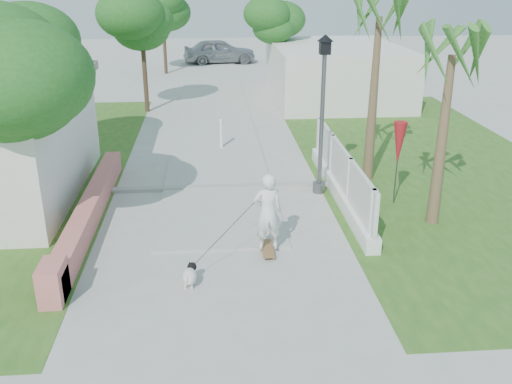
{
  "coord_description": "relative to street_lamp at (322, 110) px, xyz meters",
  "views": [
    {
      "loc": [
        -0.17,
        -9.67,
        6.05
      ],
      "look_at": [
        0.86,
        2.86,
        1.1
      ],
      "focal_mm": 40.0,
      "sensor_mm": 36.0,
      "label": 1
    }
  ],
  "objects": [
    {
      "name": "skateboarder",
      "position": [
        -2.62,
        -4.03,
        -1.59
      ],
      "size": [
        2.06,
        1.6,
        1.9
      ],
      "rotation": [
        0.0,
        0.0,
        3.22
      ],
      "color": "olive",
      "rests_on": "ground"
    },
    {
      "name": "parked_car",
      "position": [
        -2.32,
        24.21,
        -1.61
      ],
      "size": [
        5.02,
        2.58,
        1.64
      ],
      "primitive_type": "imported",
      "rotation": [
        0.0,
        0.0,
        1.71
      ],
      "color": "#A1A3A9",
      "rests_on": "ground"
    },
    {
      "name": "palm_far",
      "position": [
        1.7,
        1.0,
        2.06
      ],
      "size": [
        1.8,
        1.8,
        5.3
      ],
      "color": "brown",
      "rests_on": "ground"
    },
    {
      "name": "ground",
      "position": [
        -2.9,
        -5.5,
        -2.43
      ],
      "size": [
        90.0,
        90.0,
        0.0
      ],
      "primitive_type": "plane",
      "color": "#B7B7B2",
      "rests_on": "ground"
    },
    {
      "name": "lattice_fence",
      "position": [
        0.5,
        -0.5,
        -1.88
      ],
      "size": [
        0.35,
        7.0,
        1.5
      ],
      "color": "white",
      "rests_on": "ground"
    },
    {
      "name": "palm_near",
      "position": [
        2.5,
        -2.3,
        1.53
      ],
      "size": [
        1.8,
        1.8,
        4.7
      ],
      "color": "brown",
      "rests_on": "ground"
    },
    {
      "name": "tree_left_near",
      "position": [
        -7.38,
        -2.52,
        1.4
      ],
      "size": [
        3.6,
        3.6,
        5.28
      ],
      "color": "#4C3826",
      "rests_on": "ground"
    },
    {
      "name": "tree_left_mid",
      "position": [
        -8.38,
        2.98,
        1.07
      ],
      "size": [
        3.2,
        3.2,
        4.85
      ],
      "color": "#4C3826",
      "rests_on": "ground"
    },
    {
      "name": "street_lamp",
      "position": [
        0.0,
        0.0,
        0.0
      ],
      "size": [
        0.44,
        0.44,
        4.44
      ],
      "color": "#59595E",
      "rests_on": "ground"
    },
    {
      "name": "tree_path_far",
      "position": [
        -5.68,
        20.48,
        1.39
      ],
      "size": [
        3.2,
        3.2,
        5.17
      ],
      "color": "#4C3826",
      "rests_on": "ground"
    },
    {
      "name": "dog",
      "position": [
        -3.58,
        -4.94,
        -2.18
      ],
      "size": [
        0.38,
        0.64,
        0.45
      ],
      "rotation": [
        0.0,
        0.0,
        -0.2
      ],
      "color": "silver",
      "rests_on": "ground"
    },
    {
      "name": "bollard",
      "position": [
        -2.7,
        4.5,
        -1.84
      ],
      "size": [
        0.14,
        0.14,
        1.09
      ],
      "color": "white",
      "rests_on": "ground"
    },
    {
      "name": "path_strip",
      "position": [
        -2.9,
        14.5,
        -2.4
      ],
      "size": [
        3.2,
        36.0,
        0.06
      ],
      "primitive_type": "cube",
      "color": "#B7B7B2",
      "rests_on": "ground"
    },
    {
      "name": "curb",
      "position": [
        -2.9,
        0.5,
        -2.38
      ],
      "size": [
        6.5,
        0.25,
        0.1
      ],
      "primitive_type": "cube",
      "color": "#999993",
      "rests_on": "ground"
    },
    {
      "name": "patio_umbrella",
      "position": [
        1.9,
        -1.0,
        -0.74
      ],
      "size": [
        0.36,
        0.36,
        2.3
      ],
      "color": "#59595E",
      "rests_on": "ground"
    },
    {
      "name": "building_right",
      "position": [
        3.1,
        12.5,
        -1.13
      ],
      "size": [
        6.0,
        8.0,
        2.6
      ],
      "primitive_type": "cube",
      "color": "silver",
      "rests_on": "ground"
    },
    {
      "name": "grass_right",
      "position": [
        4.1,
        2.5,
        -2.42
      ],
      "size": [
        8.0,
        20.0,
        0.01
      ],
      "primitive_type": "cube",
      "color": "#2C5C1D",
      "rests_on": "ground"
    },
    {
      "name": "tree_path_right",
      "position": [
        0.32,
        14.48,
        1.07
      ],
      "size": [
        3.0,
        3.0,
        4.79
      ],
      "color": "#4C3826",
      "rests_on": "ground"
    },
    {
      "name": "tree_path_left",
      "position": [
        -5.88,
        10.48,
        1.39
      ],
      "size": [
        3.4,
        3.4,
        5.23
      ],
      "color": "#4C3826",
      "rests_on": "ground"
    },
    {
      "name": "pink_wall",
      "position": [
        -6.2,
        -1.95,
        -2.11
      ],
      "size": [
        0.45,
        8.2,
        0.8
      ],
      "color": "#D3716C",
      "rests_on": "ground"
    }
  ]
}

